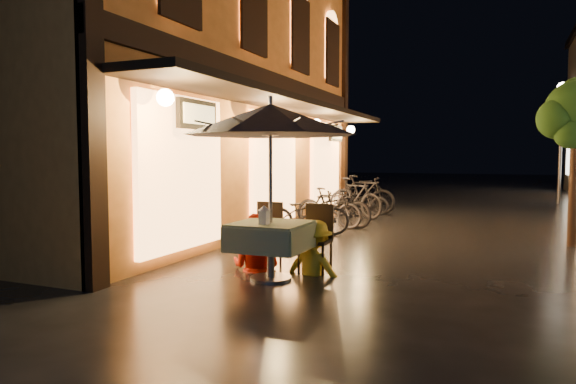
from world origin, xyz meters
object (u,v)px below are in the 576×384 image
at_px(bicycle_0, 307,213).
at_px(person_yellow, 314,221).
at_px(cafe_table, 271,237).
at_px(person_orange, 256,215).
at_px(patio_umbrella, 270,120).
at_px(table_lantern, 264,214).

bearing_deg(bicycle_0, person_yellow, 178.23).
relative_size(cafe_table, person_orange, 0.61).
bearing_deg(patio_umbrella, table_lantern, -90.00).
height_order(cafe_table, person_orange, person_orange).
bearing_deg(table_lantern, person_orange, 123.71).
relative_size(patio_umbrella, person_orange, 1.52).
bearing_deg(table_lantern, person_yellow, 62.01).
xyz_separation_m(cafe_table, table_lantern, (0.00, -0.20, 0.33)).
bearing_deg(bicycle_0, cafe_table, 169.40).
distance_m(table_lantern, person_yellow, 0.90).
bearing_deg(person_orange, cafe_table, 135.42).
relative_size(table_lantern, person_yellow, 0.17).
bearing_deg(bicycle_0, table_lantern, 168.73).
relative_size(person_yellow, bicycle_0, 0.84).
relative_size(table_lantern, person_orange, 0.15).
relative_size(table_lantern, bicycle_0, 0.14).
distance_m(cafe_table, patio_umbrella, 1.56).
distance_m(patio_umbrella, person_orange, 1.51).
bearing_deg(table_lantern, bicycle_0, 103.06).
bearing_deg(patio_umbrella, person_orange, 132.95).
bearing_deg(patio_umbrella, person_yellow, 54.32).
height_order(patio_umbrella, table_lantern, patio_umbrella).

